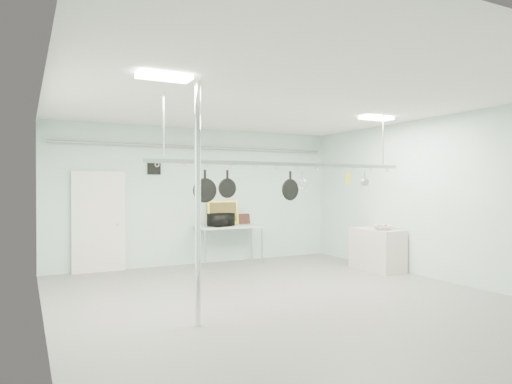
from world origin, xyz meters
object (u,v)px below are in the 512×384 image
chrome_pole (198,204)px  skillet_right (290,186)px  coffee_canister (228,222)px  prep_table (230,229)px  microwave (221,220)px  skillet_left (205,186)px  skillet_mid (227,183)px  side_cabinet (377,249)px  pot_rack (287,162)px  fruit_bowl (383,227)px

chrome_pole → skillet_right: (1.96, 0.90, 0.23)m
chrome_pole → coffee_canister: chrome_pole is taller
chrome_pole → prep_table: size_ratio=2.00×
prep_table → microwave: size_ratio=2.93×
skillet_left → chrome_pole: bearing=-113.4°
skillet_left → skillet_mid: size_ratio=1.18×
side_cabinet → pot_rack: (-2.95, -1.10, 1.78)m
prep_table → skillet_left: bearing=-119.4°
side_cabinet → skillet_right: 3.39m
coffee_canister → skillet_right: size_ratio=0.37×
skillet_mid → chrome_pole: bearing=-136.0°
chrome_pole → coffee_canister: bearing=61.6°
prep_table → microwave: 0.37m
pot_rack → skillet_mid: 1.14m
pot_rack → prep_table: bearing=83.1°
prep_table → skillet_mid: size_ratio=3.85×
fruit_bowl → skillet_left: skillet_left is taller
prep_table → microwave: bearing=-156.6°
chrome_pole → pot_rack: 2.19m
skillet_mid → side_cabinet: bearing=11.2°
fruit_bowl → side_cabinet: bearing=78.1°
microwave → fruit_bowl: 3.61m
side_cabinet → skillet_mid: (-4.04, -1.10, 1.43)m
pot_rack → skillet_left: bearing=180.0°
fruit_bowl → skillet_right: bearing=-163.0°
chrome_pole → side_cabinet: 5.37m
microwave → pot_rack: bearing=65.3°
pot_rack → side_cabinet: bearing=20.4°
pot_rack → fruit_bowl: size_ratio=11.42×
microwave → skillet_mid: skillet_mid is taller
microwave → skillet_right: bearing=66.4°
prep_table → side_cabinet: prep_table is taller
prep_table → skillet_mid: (-1.49, -3.30, 1.05)m
side_cabinet → fruit_bowl: (-0.05, -0.23, 0.50)m
chrome_pole → coffee_canister: (2.22, 4.11, -0.60)m
pot_rack → microwave: pot_rack is taller
pot_rack → skillet_mid: size_ratio=11.55×
microwave → skillet_left: bearing=41.1°
side_cabinet → skillet_mid: skillet_mid is taller
chrome_pole → skillet_mid: chrome_pole is taller
fruit_bowl → skillet_left: 4.54m
pot_rack → skillet_left: pot_rack is taller
skillet_left → skillet_right: bearing=2.5°
side_cabinet → coffee_canister: 3.42m
side_cabinet → skillet_right: bearing=-159.2°
coffee_canister → skillet_left: size_ratio=0.38×
pot_rack → coffee_canister: 3.46m
pot_rack → skillet_mid: bearing=180.0°
fruit_bowl → coffee_canister: bearing=137.8°
chrome_pole → pot_rack: chrome_pole is taller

